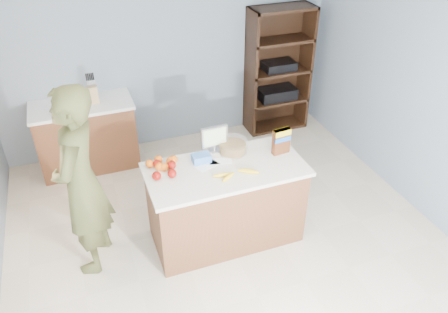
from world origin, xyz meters
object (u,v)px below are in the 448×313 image
object	(u,v)px
counter_peninsula	(226,206)
tv	(214,137)
shelving_unit	(277,72)
person	(81,184)
cereal_box	(281,140)

from	to	relation	value
counter_peninsula	tv	size ratio (longest dim) A/B	5.53
shelving_unit	tv	size ratio (longest dim) A/B	6.38
shelving_unit	tv	world-z (taller)	shelving_unit
person	tv	distance (m)	1.35
counter_peninsula	cereal_box	size ratio (longest dim) A/B	5.74
shelving_unit	person	world-z (taller)	person
tv	cereal_box	size ratio (longest dim) A/B	1.04
counter_peninsula	person	size ratio (longest dim) A/B	0.82
shelving_unit	tv	xyz separation A→B (m)	(-1.55, -1.72, 0.19)
shelving_unit	cereal_box	distance (m)	2.21
shelving_unit	person	xyz separation A→B (m)	(-2.89, -1.90, 0.09)
counter_peninsula	shelving_unit	xyz separation A→B (m)	(1.55, 2.05, 0.45)
counter_peninsula	cereal_box	xyz separation A→B (m)	(0.62, 0.06, 0.64)
person	cereal_box	bearing A→B (deg)	106.84
cereal_box	shelving_unit	bearing A→B (deg)	64.86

